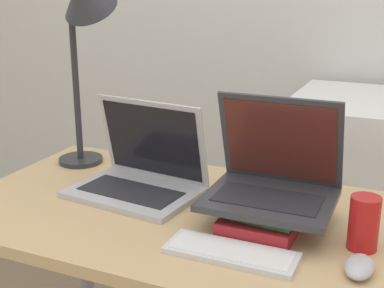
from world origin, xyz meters
The scene contains 9 objects.
desk centered at (0.00, 0.34, 0.66)m, with size 1.32×0.68×0.76m.
laptop_left centered at (-0.23, 0.40, 0.81)m, with size 0.36×0.28×0.25m.
book_stack centered at (0.15, 0.36, 0.78)m, with size 0.19×0.28×0.06m.
laptop_on_books centered at (0.15, 0.37, 0.86)m, with size 0.30×0.25×0.25m.
wireless_keyboard centered at (0.12, 0.17, 0.76)m, with size 0.29×0.11×0.01m.
mouse centered at (0.38, 0.21, 0.77)m, with size 0.06×0.10×0.03m.
soda_can centered at (0.37, 0.32, 0.82)m, with size 0.07×0.07×0.12m.
desk_lamp centered at (-0.46, 0.51, 1.22)m, with size 0.23×0.20×0.61m.
mini_fridge centered at (0.31, 1.13, 0.46)m, with size 0.59×0.60×0.92m.
Camera 1 is at (0.47, -0.80, 1.33)m, focal length 50.00 mm.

